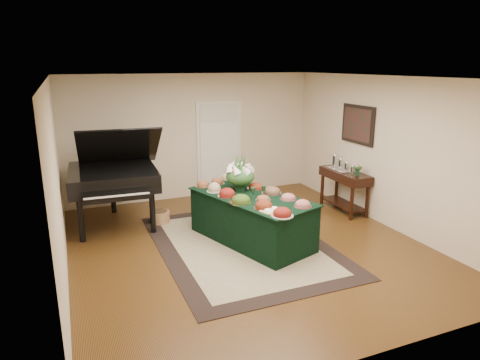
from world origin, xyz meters
name	(u,v)px	position (x,y,z in m)	size (l,w,h in m)	color
ground	(247,246)	(0.00, 0.00, 0.00)	(6.00, 6.00, 0.00)	#311C0B
area_rug	(242,245)	(-0.06, 0.06, 0.01)	(2.64, 3.70, 0.01)	black
kitchen_doorway	(219,150)	(0.60, 2.97, 1.02)	(1.05, 0.07, 2.10)	white
buffet_table	(251,219)	(0.14, 0.15, 0.40)	(1.67, 2.39, 0.80)	black
food_platters	(249,193)	(0.11, 0.19, 0.85)	(1.34, 2.45, 0.12)	silver
cutting_board	(272,209)	(0.11, -0.67, 0.84)	(0.38, 0.38, 0.10)	tan
green_goblets	(258,192)	(0.22, 0.06, 0.89)	(0.28, 0.10, 0.18)	black
floral_centerpiece	(240,173)	(0.11, 0.56, 1.10)	(0.51, 0.51, 0.51)	black
grand_piano	(113,176)	(-1.85, 1.82, 0.93)	(1.70, 1.90, 1.84)	black
wicker_basket	(160,217)	(-1.09, 1.60, 0.11)	(0.36, 0.36, 0.23)	#98673D
mahogany_sideboard	(345,181)	(2.50, 0.85, 0.64)	(0.45, 1.20, 0.83)	black
tea_service	(342,164)	(2.50, 0.98, 0.94)	(0.34, 0.74, 0.30)	silver
pink_bouquet	(358,167)	(2.50, 0.48, 0.99)	(0.19, 0.19, 0.25)	black
wall_painting	(358,124)	(2.72, 0.85, 1.75)	(0.05, 0.95, 0.75)	black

